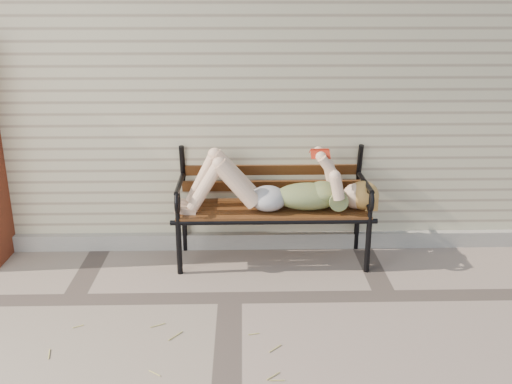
{
  "coord_description": "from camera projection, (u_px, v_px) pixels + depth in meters",
  "views": [
    {
      "loc": [
        0.11,
        -4.04,
        2.25
      ],
      "look_at": [
        0.22,
        0.52,
        0.71
      ],
      "focal_mm": 40.0,
      "sensor_mm": 36.0,
      "label": 1
    }
  ],
  "objects": [
    {
      "name": "house_wall",
      "position": [
        233.0,
        65.0,
        6.9
      ],
      "size": [
        8.0,
        4.0,
        3.0
      ],
      "primitive_type": "cube",
      "color": "beige",
      "rests_on": "ground"
    },
    {
      "name": "foundation_strip",
      "position": [
        232.0,
        241.0,
        5.43
      ],
      "size": [
        8.0,
        0.1,
        0.15
      ],
      "primitive_type": "cube",
      "color": "#B0AB9F",
      "rests_on": "ground"
    },
    {
      "name": "straw_scatter",
      "position": [
        68.0,
        322.0,
        4.18
      ],
      "size": [
        2.79,
        1.7,
        0.01
      ],
      "color": "tan",
      "rests_on": "ground"
    },
    {
      "name": "reading_woman",
      "position": [
        275.0,
        187.0,
        4.94
      ],
      "size": [
        1.74,
        0.4,
        0.55
      ],
      "color": "#0B394D",
      "rests_on": "ground"
    },
    {
      "name": "garden_bench",
      "position": [
        272.0,
        187.0,
        5.09
      ],
      "size": [
        1.84,
        0.73,
        1.19
      ],
      "color": "black",
      "rests_on": "ground"
    },
    {
      "name": "ground",
      "position": [
        230.0,
        298.0,
        4.54
      ],
      "size": [
        80.0,
        80.0,
        0.0
      ],
      "primitive_type": "plane",
      "color": "gray",
      "rests_on": "ground"
    }
  ]
}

